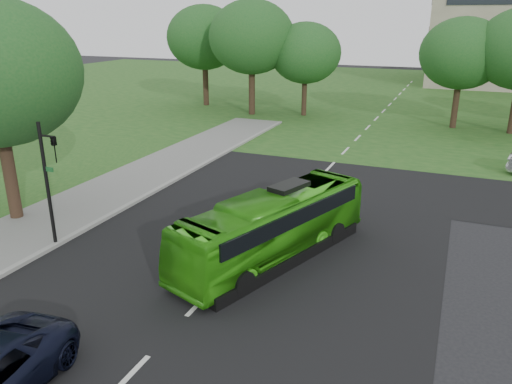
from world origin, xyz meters
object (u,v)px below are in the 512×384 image
at_px(traffic_light, 49,176).
at_px(bus, 273,226).
at_px(tree_park_c, 462,54).
at_px(tree_park_b, 306,53).
at_px(tree_park_f, 204,38).
at_px(tree_park_a, 252,37).

bearing_deg(traffic_light, bus, 27.23).
xyz_separation_m(tree_park_c, bus, (-5.31, -26.91, -4.53)).
xyz_separation_m(bus, traffic_light, (-8.05, -2.29, 1.63)).
height_order(tree_park_b, traffic_light, tree_park_b).
relative_size(tree_park_c, tree_park_f, 0.89).
distance_m(tree_park_a, tree_park_c, 17.25).
height_order(tree_park_a, tree_park_f, tree_park_a).
bearing_deg(tree_park_f, traffic_light, -72.21).
relative_size(tree_park_b, tree_park_c, 0.95).
xyz_separation_m(tree_park_a, traffic_light, (3.85, -28.46, -3.88)).
distance_m(tree_park_c, tree_park_f, 23.50).
bearing_deg(bus, traffic_light, -144.50).
distance_m(tree_park_a, tree_park_b, 4.89).
xyz_separation_m(tree_park_b, tree_park_c, (12.67, -0.57, 0.32)).
bearing_deg(tree_park_c, tree_park_b, 177.42).
relative_size(tree_park_f, traffic_light, 1.97).
xyz_separation_m(tree_park_c, traffic_light, (-13.35, -29.20, -2.90)).
height_order(tree_park_a, traffic_light, tree_park_a).
bearing_deg(tree_park_c, tree_park_a, -177.53).
distance_m(tree_park_b, traffic_light, 29.89).
bearing_deg(traffic_light, tree_park_f, 119.13).
height_order(tree_park_f, bus, tree_park_f).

